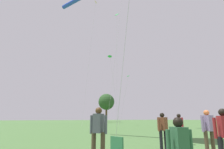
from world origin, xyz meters
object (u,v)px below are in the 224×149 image
at_px(person_child_front, 163,128).
at_px(tree_pine_center, 106,102).
at_px(small_kite_delta_white, 110,57).
at_px(person_brown_coat, 180,127).
at_px(small_kite_bird_shape, 117,26).
at_px(person_photographer, 208,128).
at_px(person_short_left, 98,129).
at_px(small_kite_diamond_red, 94,18).
at_px(small_kite_triangle_green, 128,78).

bearing_deg(person_child_front, tree_pine_center, -30.53).
bearing_deg(person_child_front, small_kite_delta_white, -29.26).
height_order(person_brown_coat, small_kite_bird_shape, small_kite_bird_shape).
height_order(small_kite_delta_white, tree_pine_center, small_kite_delta_white).
distance_m(person_photographer, small_kite_delta_white, 34.27).
relative_size(small_kite_bird_shape, small_kite_delta_white, 1.28).
distance_m(person_child_front, small_kite_bird_shape, 25.30).
bearing_deg(person_child_front, person_brown_coat, -74.82).
xyz_separation_m(person_short_left, small_kite_diamond_red, (11.07, 26.75, 20.82)).
height_order(person_child_front, small_kite_bird_shape, small_kite_bird_shape).
xyz_separation_m(person_photographer, small_kite_triangle_green, (9.21, 19.35, 6.56)).
relative_size(small_kite_delta_white, small_kite_diamond_red, 0.57).
bearing_deg(person_brown_coat, person_photographer, 119.96).
xyz_separation_m(person_child_front, person_brown_coat, (1.88, 0.71, -0.00)).
distance_m(person_brown_coat, small_kite_diamond_red, 33.37).
height_order(person_brown_coat, tree_pine_center, tree_pine_center).
distance_m(person_short_left, small_kite_triangle_green, 23.75).
bearing_deg(small_kite_bird_shape, person_photographer, 46.28).
height_order(small_kite_bird_shape, small_kite_delta_white, small_kite_bird_shape).
xyz_separation_m(person_photographer, small_kite_bird_shape, (7.54, 19.78, 15.48)).
bearing_deg(small_kite_diamond_red, small_kite_triangle_green, -65.38).
distance_m(person_brown_coat, tree_pine_center, 63.40).
xyz_separation_m(small_kite_bird_shape, small_kite_diamond_red, (-0.84, 7.97, 5.36)).
bearing_deg(tree_pine_center, person_photographer, -113.81).
xyz_separation_m(person_photographer, small_kite_diamond_red, (6.70, 27.75, 20.84)).
bearing_deg(person_short_left, small_kite_delta_white, 17.20).
height_order(small_kite_bird_shape, tree_pine_center, small_kite_bird_shape).
bearing_deg(person_brown_coat, small_kite_delta_white, -57.59).
relative_size(person_photographer, small_kite_diamond_red, 0.06).
xyz_separation_m(small_kite_bird_shape, small_kite_delta_white, (3.85, 9.59, -1.98)).
height_order(person_photographer, small_kite_diamond_red, small_kite_diamond_red).
relative_size(person_short_left, small_kite_diamond_red, 0.07).
height_order(person_short_left, tree_pine_center, tree_pine_center).
bearing_deg(small_kite_triangle_green, small_kite_delta_white, 157.11).
xyz_separation_m(person_brown_coat, small_kite_triangle_green, (8.19, 17.00, 6.61)).
bearing_deg(small_kite_diamond_red, small_kite_bird_shape, -76.07).
bearing_deg(person_child_front, small_kite_bird_shape, -30.27).
distance_m(person_brown_coat, small_kite_delta_white, 31.95).
bearing_deg(small_kite_triangle_green, person_child_front, -40.30).
xyz_separation_m(small_kite_triangle_green, small_kite_diamond_red, (-2.52, 8.39, 14.28)).
distance_m(person_child_front, small_kite_triangle_green, 21.41).
height_order(person_short_left, small_kite_diamond_red, small_kite_diamond_red).
distance_m(small_kite_delta_white, tree_pine_center, 34.88).
height_order(person_child_front, person_brown_coat, person_child_front).
bearing_deg(small_kite_diamond_red, small_kite_delta_white, 27.00).
relative_size(person_short_left, small_kite_triangle_green, 0.21).
distance_m(person_child_front, tree_pine_center, 64.81).
xyz_separation_m(person_short_left, small_kite_bird_shape, (11.91, 18.78, 15.46)).
distance_m(person_photographer, person_brown_coat, 2.57).
xyz_separation_m(person_child_front, small_kite_bird_shape, (8.39, 18.13, 15.53)).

